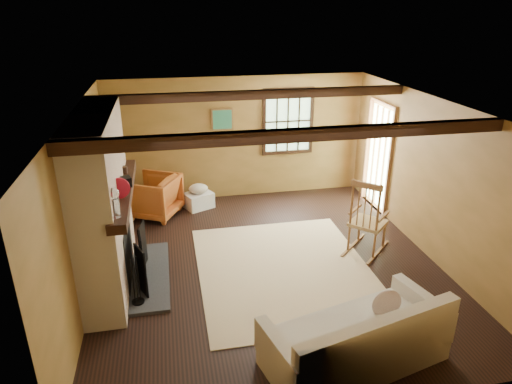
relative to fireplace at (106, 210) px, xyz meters
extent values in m
plane|color=black|center=(2.23, 0.00, -1.10)|extent=(5.50, 5.50, 0.00)
cube|color=#A3743A|center=(2.23, 2.75, 0.10)|extent=(5.00, 0.02, 2.40)
cube|color=#A3743A|center=(2.23, -2.75, 0.10)|extent=(5.00, 0.02, 2.40)
cube|color=#A3743A|center=(-0.27, 0.00, 0.10)|extent=(0.02, 5.50, 2.40)
cube|color=#A3743A|center=(4.73, 0.00, 0.10)|extent=(0.02, 5.50, 2.40)
cube|color=white|center=(2.23, 0.00, 1.30)|extent=(5.00, 5.50, 0.02)
cube|color=#321E10|center=(2.23, -1.20, 1.23)|extent=(5.00, 0.12, 0.14)
cube|color=#321E10|center=(2.23, 1.20, 1.23)|extent=(5.00, 0.12, 0.14)
cube|color=#321E10|center=(3.23, 2.72, 0.40)|extent=(1.02, 0.06, 1.32)
cube|color=#B9ECB5|center=(3.23, 2.75, 0.40)|extent=(0.90, 0.01, 1.20)
cube|color=#321E10|center=(3.23, 2.73, 0.40)|extent=(0.90, 0.03, 0.02)
cube|color=olive|center=(4.70, 1.70, -0.10)|extent=(0.06, 1.00, 2.06)
cube|color=#B9ECB5|center=(4.73, 1.70, -0.10)|extent=(0.01, 0.80, 1.85)
cube|color=olive|center=(1.93, 2.72, 0.50)|extent=(0.42, 0.03, 0.42)
cube|color=#267369|center=(1.93, 2.71, 0.50)|extent=(0.36, 0.01, 0.36)
cube|color=brown|center=(-0.02, 0.00, 0.10)|extent=(0.50, 2.20, 2.40)
cube|color=black|center=(0.05, 0.00, -0.65)|extent=(0.38, 1.00, 0.85)
cube|color=#36363B|center=(0.48, 0.00, -1.08)|extent=(0.55, 1.80, 0.05)
cube|color=#321E10|center=(0.26, 0.00, 0.25)|extent=(0.22, 2.30, 0.12)
cube|color=black|center=(0.41, -0.44, -0.71)|extent=(0.16, 0.32, 0.68)
cube|color=black|center=(0.41, -0.09, -0.71)|extent=(0.06, 0.34, 0.68)
cube|color=black|center=(0.41, 0.25, -0.71)|extent=(0.09, 0.34, 0.68)
cylinder|color=black|center=(0.35, -0.66, -1.04)|extent=(0.16, 0.16, 0.02)
cylinder|color=black|center=(0.32, -0.69, -0.72)|extent=(0.01, 0.01, 0.66)
cylinder|color=black|center=(0.35, -0.66, -0.72)|extent=(0.01, 0.01, 0.66)
cylinder|color=black|center=(0.38, -0.63, -0.72)|extent=(0.01, 0.01, 0.66)
cylinder|color=white|center=(0.25, -0.92, 0.42)|extent=(0.10, 0.10, 0.23)
sphere|color=white|center=(0.25, -0.92, 0.60)|extent=(0.12, 0.12, 0.12)
cylinder|color=#B61429|center=(0.25, -0.38, 0.44)|extent=(0.27, 0.04, 0.27)
cube|color=black|center=(0.25, 0.01, 0.37)|extent=(0.27, 0.21, 0.13)
cylinder|color=#321E10|center=(0.25, 0.53, 0.36)|extent=(0.09, 0.09, 0.11)
cylinder|color=#321E10|center=(0.25, 0.57, 0.35)|extent=(0.07, 0.07, 0.08)
cube|color=beige|center=(2.43, -0.20, -1.10)|extent=(2.50, 3.00, 0.01)
cube|color=tan|center=(3.85, 0.13, -0.63)|extent=(0.69, 0.69, 0.05)
cube|color=olive|center=(3.70, -0.01, 0.07)|extent=(0.37, 0.38, 0.08)
cylinder|color=olive|center=(4.15, 0.13, -0.86)|extent=(0.04, 0.04, 0.46)
cylinder|color=olive|center=(3.85, 0.43, -0.86)|extent=(0.04, 0.04, 0.46)
cylinder|color=olive|center=(3.85, -0.16, -0.86)|extent=(0.04, 0.04, 0.46)
cylinder|color=olive|center=(3.55, 0.14, -0.86)|extent=(0.04, 0.04, 0.46)
cylinder|color=olive|center=(3.85, -0.16, -0.27)|extent=(0.04, 0.04, 0.78)
cylinder|color=olive|center=(3.55, 0.14, -0.27)|extent=(0.04, 0.04, 0.78)
cylinder|color=olive|center=(3.77, -0.09, -0.29)|extent=(0.02, 0.02, 0.65)
cylinder|color=olive|center=(3.70, -0.01, -0.29)|extent=(0.02, 0.02, 0.65)
cylinder|color=olive|center=(3.63, 0.06, -0.29)|extent=(0.02, 0.02, 0.65)
cube|color=olive|center=(4.01, -0.03, -0.46)|extent=(0.34, 0.34, 0.03)
cube|color=olive|center=(3.69, 0.30, -0.46)|extent=(0.34, 0.34, 0.03)
cube|color=olive|center=(4.00, -0.02, -1.09)|extent=(0.66, 0.65, 0.03)
cube|color=olive|center=(3.70, 0.28, -1.09)|extent=(0.66, 0.65, 0.03)
cube|color=beige|center=(2.70, -2.14, -0.89)|extent=(2.10, 1.33, 0.43)
cube|color=beige|center=(2.79, -2.50, -0.57)|extent=(1.92, 0.62, 0.54)
cube|color=beige|center=(1.80, -2.37, -0.69)|extent=(0.35, 0.88, 0.39)
cube|color=beige|center=(3.60, -1.91, -0.69)|extent=(0.35, 0.88, 0.39)
ellipsoid|color=beige|center=(3.15, -1.93, -0.57)|extent=(0.37, 0.21, 0.35)
cylinder|color=brown|center=(0.18, 2.60, -1.04)|extent=(0.42, 0.13, 0.13)
cylinder|color=brown|center=(0.32, 2.60, -1.04)|extent=(0.42, 0.13, 0.13)
cylinder|color=brown|center=(0.46, 2.60, -1.04)|extent=(0.42, 0.13, 0.13)
cylinder|color=brown|center=(0.18, 2.60, -0.91)|extent=(0.42, 0.13, 0.13)
cylinder|color=brown|center=(0.32, 2.60, -0.91)|extent=(0.42, 0.13, 0.13)
cylinder|color=brown|center=(0.46, 2.60, -0.91)|extent=(0.42, 0.13, 0.13)
cube|color=white|center=(1.38, 2.29, -0.95)|extent=(0.61, 0.55, 0.30)
ellipsoid|color=beige|center=(1.38, 2.29, -0.71)|extent=(0.44, 0.39, 0.18)
imported|color=#BF6026|center=(0.55, 2.10, -0.72)|extent=(1.13, 1.12, 0.77)
camera|label=1|loc=(0.89, -5.79, 2.54)|focal=32.00mm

